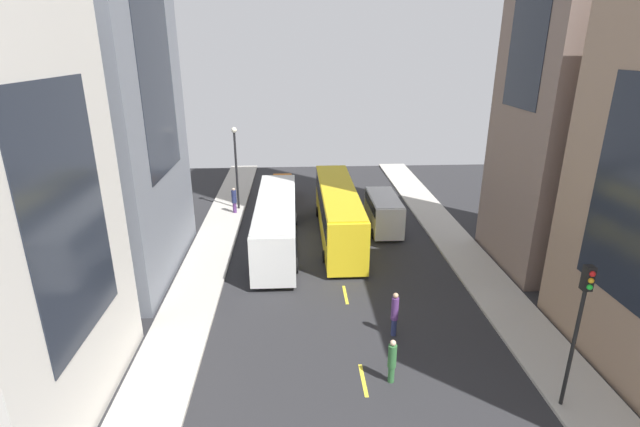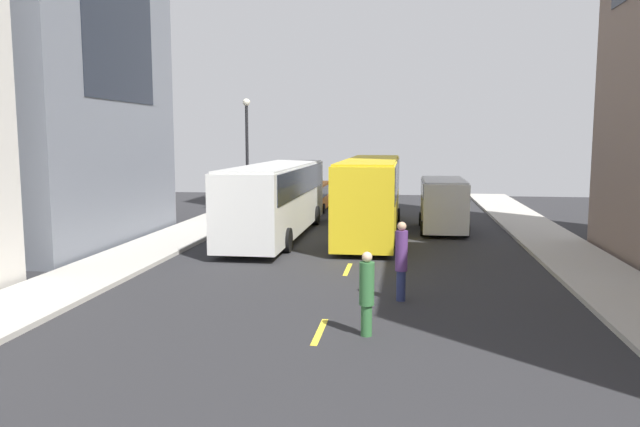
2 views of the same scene
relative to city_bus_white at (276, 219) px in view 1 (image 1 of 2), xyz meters
The scene contains 19 objects.
ground_plane 4.46m from the city_bus_white, ahead, with size 43.56×43.56×0.00m, color #28282B.
sidewalk_west 4.77m from the city_bus_white, behind, with size 2.88×44.00×0.15m, color #B2ADA3.
sidewalk_east 12.47m from the city_bus_white, ahead, with size 2.88×44.00×0.15m, color #B2ADA3.
lane_stripe_1 14.55m from the city_bus_white, 73.98° to the right, with size 0.16×2.00×0.01m, color yellow.
lane_stripe_2 8.17m from the city_bus_white, 59.86° to the right, with size 0.16×2.00×0.01m, color yellow.
lane_stripe_3 4.46m from the city_bus_white, ahead, with size 0.16×2.00×0.01m, color yellow.
lane_stripe_4 8.42m from the city_bus_white, 60.90° to the left, with size 0.16×2.00×0.01m, color yellow.
lane_stripe_5 14.83m from the city_bus_white, 74.30° to the left, with size 0.16×2.00×0.01m, color yellow.
lane_stripe_6 21.61m from the city_bus_white, 79.35° to the left, with size 0.16×2.00×0.01m, color yellow.
building_west_1 15.12m from the city_bus_white, 162.24° to the right, with size 6.55×11.36×27.20m.
city_bus_white is the anchor object (origin of this frame).
streetcar_yellow 4.59m from the city_bus_white, 20.23° to the left, with size 2.70×13.56×3.59m.
delivery_van_white 8.25m from the city_bus_white, 18.98° to the left, with size 2.25×5.36×2.58m.
car_orange_0 10.37m from the city_bus_white, 89.26° to the left, with size 1.89×4.79×1.75m.
pedestrian_crossing_near 14.91m from the city_bus_white, 69.98° to the right, with size 0.35×0.35×1.99m.
pedestrian_waiting_curb 7.57m from the city_bus_white, 118.71° to the left, with size 0.39×0.39×2.08m.
pedestrian_crossing_mid 12.27m from the city_bus_white, 61.41° to the right, with size 0.34×0.34×2.26m.
traffic_light_near_corner 19.50m from the city_bus_white, 54.42° to the right, with size 0.32×0.44×5.80m.
streetlamp_near 8.70m from the city_bus_white, 114.05° to the left, with size 0.44×0.44×6.73m.
Camera 1 is at (-2.65, -29.69, 13.05)m, focal length 26.33 mm.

